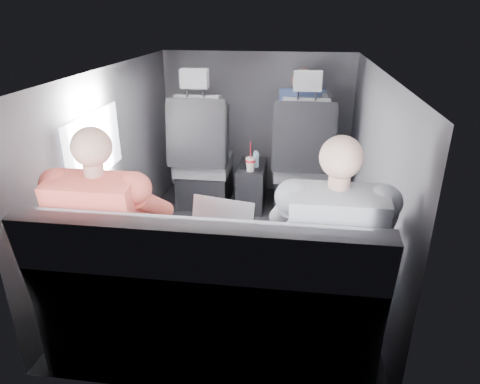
# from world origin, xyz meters

# --- Properties ---
(floor) EXTENTS (2.60, 2.60, 0.00)m
(floor) POSITION_xyz_m (0.00, 0.00, 0.00)
(floor) COLOR black
(floor) RESTS_ON ground
(ceiling) EXTENTS (2.60, 2.60, 0.00)m
(ceiling) POSITION_xyz_m (0.00, 0.00, 1.35)
(ceiling) COLOR #B2B2AD
(ceiling) RESTS_ON panel_back
(panel_left) EXTENTS (0.02, 2.60, 1.35)m
(panel_left) POSITION_xyz_m (-0.90, 0.00, 0.68)
(panel_left) COLOR #56565B
(panel_left) RESTS_ON floor
(panel_right) EXTENTS (0.02, 2.60, 1.35)m
(panel_right) POSITION_xyz_m (0.90, 0.00, 0.68)
(panel_right) COLOR #56565B
(panel_right) RESTS_ON floor
(panel_front) EXTENTS (1.80, 0.02, 1.35)m
(panel_front) POSITION_xyz_m (0.00, 1.30, 0.68)
(panel_front) COLOR #56565B
(panel_front) RESTS_ON floor
(panel_back) EXTENTS (1.80, 0.02, 1.35)m
(panel_back) POSITION_xyz_m (0.00, -1.30, 0.68)
(panel_back) COLOR #56565B
(panel_back) RESTS_ON floor
(side_window) EXTENTS (0.02, 0.75, 0.42)m
(side_window) POSITION_xyz_m (-0.88, -0.30, 0.90)
(side_window) COLOR white
(side_window) RESTS_ON panel_left
(seatbelt) EXTENTS (0.35, 0.11, 0.59)m
(seatbelt) POSITION_xyz_m (0.45, 0.67, 0.80)
(seatbelt) COLOR black
(seatbelt) RESTS_ON front_seat_right
(front_seat_left) EXTENTS (0.52, 0.58, 1.26)m
(front_seat_left) POSITION_xyz_m (-0.45, 0.84, 0.40)
(front_seat_left) COLOR black
(front_seat_left) RESTS_ON floor
(front_seat_right) EXTENTS (0.52, 0.58, 1.26)m
(front_seat_right) POSITION_xyz_m (0.45, 0.84, 0.40)
(front_seat_right) COLOR black
(front_seat_right) RESTS_ON floor
(center_console) EXTENTS (0.24, 0.48, 0.41)m
(center_console) POSITION_xyz_m (0.00, 0.88, 0.20)
(center_console) COLOR black
(center_console) RESTS_ON floor
(rear_bench) EXTENTS (1.60, 0.57, 0.92)m
(rear_bench) POSITION_xyz_m (0.00, -1.06, 0.31)
(rear_bench) COLOR #56565A
(rear_bench) RESTS_ON floor
(soda_cup) EXTENTS (0.09, 0.09, 0.26)m
(soda_cup) POSITION_xyz_m (0.00, 0.72, 0.47)
(soda_cup) COLOR white
(soda_cup) RESTS_ON center_console
(water_bottle) EXTENTS (0.05, 0.05, 0.16)m
(water_bottle) POSITION_xyz_m (0.04, 0.81, 0.47)
(water_bottle) COLOR #ABC8E8
(water_bottle) RESTS_ON center_console
(laptop_white) EXTENTS (0.33, 0.32, 0.23)m
(laptop_white) POSITION_xyz_m (-0.46, -0.83, 0.63)
(laptop_white) COLOR silver
(laptop_white) RESTS_ON passenger_rear_left
(laptop_silver) EXTENTS (0.37, 0.36, 0.24)m
(laptop_silver) POSITION_xyz_m (0.03, -0.75, 0.63)
(laptop_silver) COLOR #BCBCC1
(laptop_silver) RESTS_ON rear_bench
(laptop_black) EXTENTS (0.38, 0.39, 0.23)m
(laptop_black) POSITION_xyz_m (0.53, -0.75, 0.63)
(laptop_black) COLOR black
(laptop_black) RESTS_ON passenger_rear_right
(passenger_rear_left) EXTENTS (0.51, 0.63, 1.23)m
(passenger_rear_left) POSITION_xyz_m (-0.50, -0.97, 0.63)
(passenger_rear_left) COLOR #38373C
(passenger_rear_left) RESTS_ON rear_bench
(passenger_rear_right) EXTENTS (0.51, 0.63, 1.24)m
(passenger_rear_right) POSITION_xyz_m (0.57, -0.97, 0.63)
(passenger_rear_right) COLOR navy
(passenger_rear_right) RESTS_ON rear_bench
(passenger_front_right) EXTENTS (0.40, 0.40, 0.80)m
(passenger_front_right) POSITION_xyz_m (0.42, 1.10, 0.75)
(passenger_front_right) COLOR navy
(passenger_front_right) RESTS_ON front_seat_right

